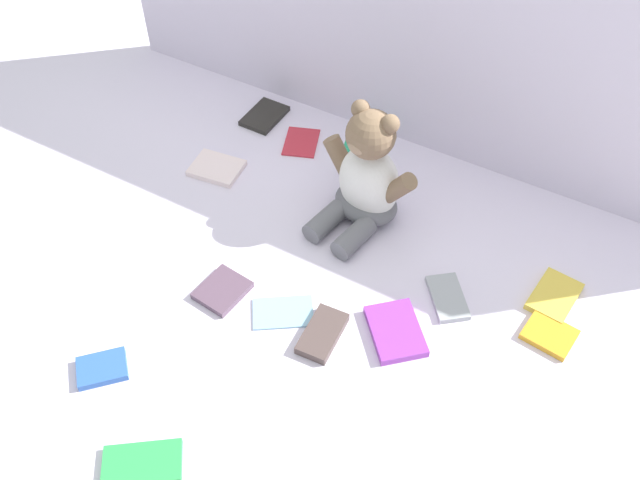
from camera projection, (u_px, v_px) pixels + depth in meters
name	position (u px, v px, depth m)	size (l,w,h in m)	color
ground_plane	(341.00, 240.00, 1.56)	(3.20, 3.20, 0.00)	silver
backdrop_drape	(429.00, 31.00, 1.56)	(1.68, 0.03, 0.62)	silver
teddy_bear	(366.00, 180.00, 1.54)	(0.25, 0.23, 0.29)	white
book_case_0	(448.00, 298.00, 1.45)	(0.07, 0.12, 0.01)	#979CA0
book_case_1	(265.00, 116.00, 1.84)	(0.08, 0.12, 0.01)	black
book_case_2	(396.00, 331.00, 1.39)	(0.10, 0.13, 0.02)	purple
book_case_3	(283.00, 312.00, 1.43)	(0.08, 0.12, 0.01)	#87B9D4
book_case_4	(301.00, 142.00, 1.78)	(0.08, 0.11, 0.01)	#BF2B37
book_case_5	(554.00, 296.00, 1.45)	(0.08, 0.12, 0.02)	gold
book_case_6	(362.00, 153.00, 1.75)	(0.07, 0.10, 0.01)	#259C66
book_case_7	(102.00, 369.00, 1.34)	(0.07, 0.09, 0.02)	#2F5DB1
book_case_8	(217.00, 168.00, 1.71)	(0.09, 0.12, 0.01)	white
book_case_9	(322.00, 334.00, 1.39)	(0.07, 0.12, 0.02)	#4E3E3B
book_case_10	(222.00, 290.00, 1.46)	(0.09, 0.10, 0.01)	#5A4456
book_case_11	(142.00, 464.00, 1.21)	(0.08, 0.14, 0.01)	green
book_case_12	(549.00, 334.00, 1.39)	(0.08, 0.10, 0.01)	gold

